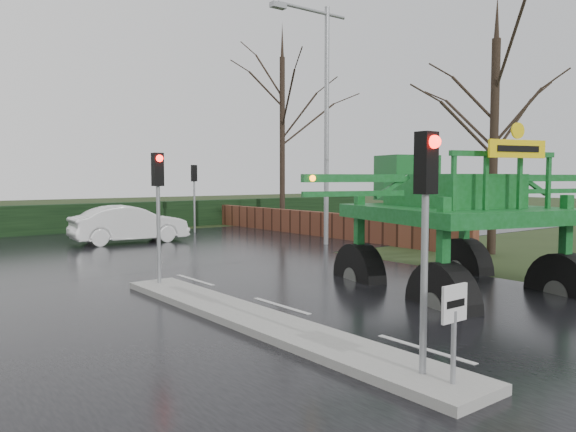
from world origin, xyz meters
TOP-DOWN VIEW (x-y plane):
  - ground at (0.00, 0.00)m, footprint 140.00×140.00m
  - road_main at (0.00, 10.00)m, footprint 14.00×80.00m
  - road_cross at (0.00, 16.00)m, footprint 80.00×12.00m
  - median_island at (-1.30, 3.00)m, footprint 1.20×10.00m
  - hedge_row at (0.00, 24.00)m, footprint 44.00×0.90m
  - brick_wall at (10.50, 16.00)m, footprint 0.40×20.00m
  - keep_left_sign at (-1.30, -1.50)m, footprint 0.50×0.07m
  - traffic_signal_near at (-1.30, -1.01)m, footprint 0.26×0.33m
  - traffic_signal_mid at (-1.30, 7.49)m, footprint 0.26×0.33m
  - traffic_signal_far at (6.50, 20.01)m, footprint 0.26×0.33m
  - street_light_right at (8.19, 12.00)m, footprint 3.85×0.30m
  - tree_right_near at (11.50, 6.00)m, footprint 5.60×5.60m
  - tree_right_far at (13.00, 21.00)m, footprint 7.00×7.00m
  - crop_sprayer at (2.85, 1.95)m, footprint 8.98×6.68m
  - white_sedan at (2.08, 17.76)m, footprint 5.08×2.10m

SIDE VIEW (x-z plane):
  - ground at x=0.00m, z-range 0.00..0.00m
  - white_sedan at x=2.08m, z-range -0.82..0.82m
  - road_main at x=0.00m, z-range -0.01..0.01m
  - road_cross at x=0.00m, z-range 0.00..0.02m
  - median_island at x=-1.30m, z-range 0.01..0.17m
  - brick_wall at x=10.50m, z-range 0.00..1.20m
  - hedge_row at x=0.00m, z-range 0.00..1.50m
  - keep_left_sign at x=-1.30m, z-range 0.38..1.73m
  - crop_sprayer at x=2.85m, z-range -0.14..5.03m
  - traffic_signal_near at x=-1.30m, z-range 0.83..4.35m
  - traffic_signal_mid at x=-1.30m, z-range 0.83..4.35m
  - traffic_signal_far at x=6.50m, z-range 0.83..4.35m
  - tree_right_near at x=11.50m, z-range 0.38..10.02m
  - street_light_right at x=8.19m, z-range 0.99..10.99m
  - tree_right_far at x=13.00m, z-range 0.47..12.52m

